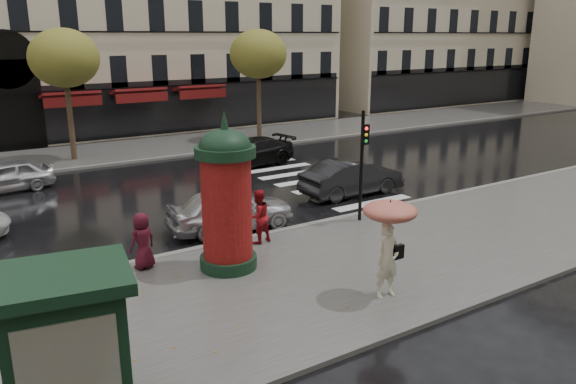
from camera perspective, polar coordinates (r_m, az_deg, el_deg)
ground at (r=15.58m, az=1.53°, el=-8.16°), size 160.00×160.00×0.00m
near_sidewalk at (r=15.18m, az=2.61°, el=-8.59°), size 90.00×7.00×0.12m
far_sidewalk at (r=32.40m, az=-17.79°, el=3.83°), size 90.00×6.00×0.12m
near_kerb at (r=17.92m, az=-3.89°, el=-4.68°), size 90.00×0.25×0.14m
far_kerb at (r=29.56m, az=-16.23°, el=2.89°), size 90.00×0.25×0.14m
zebra_crossing at (r=26.33m, az=0.56°, el=1.86°), size 3.60×11.75×0.01m
tree_far_left at (r=30.38m, az=-21.80°, el=12.47°), size 3.40×3.40×6.64m
tree_far_right at (r=34.31m, az=-3.04°, el=13.78°), size 3.40×3.40×6.64m
woman_umbrella at (r=13.59m, az=10.22°, el=-4.09°), size 1.29×1.29×2.48m
woman_red at (r=17.12m, az=-3.05°, el=-2.49°), size 0.90×0.75×1.68m
man_burgundy at (r=15.77m, az=-14.56°, el=-4.83°), size 0.88×0.71×1.57m
morris_column at (r=15.01m, az=-6.27°, el=-0.28°), size 1.61×1.61×4.33m
traffic_light at (r=18.93m, az=7.59°, el=3.70°), size 0.27×0.37×3.78m
newsstand at (r=10.09m, az=-21.55°, el=-14.17°), size 2.43×2.15×2.60m
car_silver at (r=18.70m, az=-5.83°, el=-1.75°), size 4.35×2.06×1.44m
car_darkgrey at (r=22.89m, az=6.51°, el=1.49°), size 4.39×1.55×1.44m
car_black at (r=27.96m, az=-3.78°, el=4.05°), size 4.86×2.51×1.35m
car_far_silver at (r=25.95m, az=-26.80°, el=1.39°), size 3.91×1.93×1.28m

